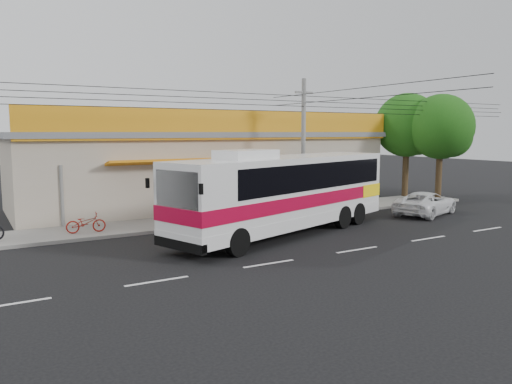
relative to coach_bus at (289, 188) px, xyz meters
The scene contains 10 objects.
ground 2.54m from the coach_bus, 70.23° to the right, with size 120.00×120.00×0.00m, color black.
sidewalk 4.99m from the coach_bus, 83.53° to the left, with size 30.00×3.20×0.15m, color gray.
lane_markings 4.46m from the coach_bus, 82.52° to the right, with size 50.00×0.12×0.01m, color silver, non-canonical shape.
storefront_building 10.12m from the coach_bus, 87.10° to the left, with size 22.60×9.20×5.70m.
coach_bus is the anchor object (origin of this frame).
motorbike_red 8.97m from the coach_bus, 153.00° to the left, with size 0.58×1.65×0.87m, color maroon.
white_car 9.44m from the coach_bus, ahead, with size 2.10×4.56×1.27m, color white.
utility_pole 6.48m from the coach_bus, 46.95° to the left, with size 34.00×14.00×7.32m.
tree_near 15.28m from the coach_bus, 22.99° to the left, with size 4.29×4.29×7.12m.
tree_far 15.17m from the coach_bus, 14.09° to the left, with size 4.19×4.19×6.94m.
Camera 1 is at (-12.88, -16.67, 4.50)m, focal length 35.00 mm.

